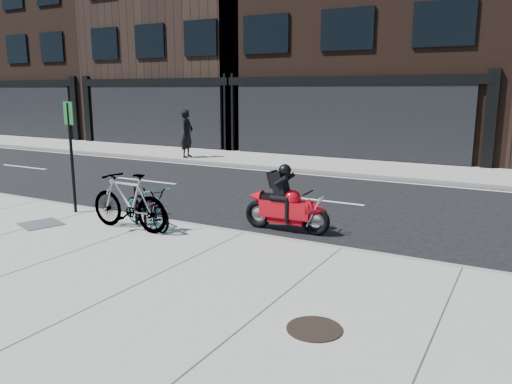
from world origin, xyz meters
The scene contains 13 objects.
ground centered at (0.00, 0.00, 0.00)m, with size 120.00×120.00×0.00m, color black.
sidewalk_near centered at (0.00, -5.00, 0.07)m, with size 60.00×6.00×0.13m, color gray.
sidewalk_far centered at (0.00, 7.75, 0.07)m, with size 60.00×3.50×0.13m, color gray.
building_west centered at (-22.00, 14.50, 6.75)m, with size 10.00×10.00×13.50m, color black.
building_midwest centered at (-12.00, 14.50, 6.00)m, with size 10.00×10.00×12.00m, color black.
bike_rack centered at (-2.08, -2.60, 0.62)m, with size 0.46×0.24×0.83m.
bicycle_front centered at (-1.90, -2.60, 0.56)m, with size 0.57×1.62×0.85m, color gray.
bicycle_rear centered at (-2.11, -2.89, 0.71)m, with size 0.54×1.91×1.15m, color gray.
motorcycle centered at (0.56, -1.06, 0.57)m, with size 1.89×0.42×1.41m.
pedestrian centered at (-7.69, 6.50, 1.12)m, with size 0.72×0.47×1.97m, color black.
manhole_cover centered at (2.76, -5.05, 0.14)m, with size 0.66×0.66×0.01m, color black.
utility_grate centered at (-4.00, -3.50, 0.14)m, with size 0.75×0.75×0.01m, color #47484A.
sign_post centered at (-4.22, -2.40, 1.62)m, with size 0.34×0.07×2.49m.
Camera 1 is at (4.77, -10.08, 2.87)m, focal length 35.00 mm.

